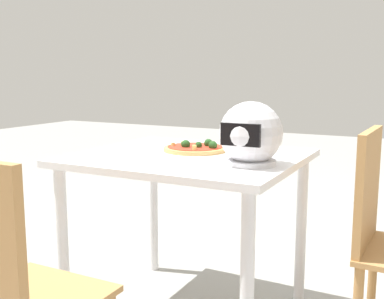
% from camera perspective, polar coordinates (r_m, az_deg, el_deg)
% --- Properties ---
extents(dining_table, '(0.96, 0.85, 0.76)m').
position_cam_1_polar(dining_table, '(2.09, -0.38, -3.35)').
color(dining_table, white).
rests_on(dining_table, ground).
extents(pizza_plate, '(0.32, 0.32, 0.01)m').
position_cam_1_polar(pizza_plate, '(2.09, 0.38, -0.34)').
color(pizza_plate, white).
rests_on(pizza_plate, dining_table).
extents(pizza, '(0.28, 0.28, 0.05)m').
position_cam_1_polar(pizza, '(2.08, 0.44, 0.17)').
color(pizza, tan).
rests_on(pizza, pizza_plate).
extents(motorcycle_helmet, '(0.25, 0.25, 0.25)m').
position_cam_1_polar(motorcycle_helmet, '(1.83, 7.13, 1.80)').
color(motorcycle_helmet, silver).
rests_on(motorcycle_helmet, dining_table).
extents(chair_far, '(0.40, 0.40, 0.90)m').
position_cam_1_polar(chair_far, '(1.46, -22.03, -15.79)').
color(chair_far, '#B7844C').
rests_on(chair_far, ground).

